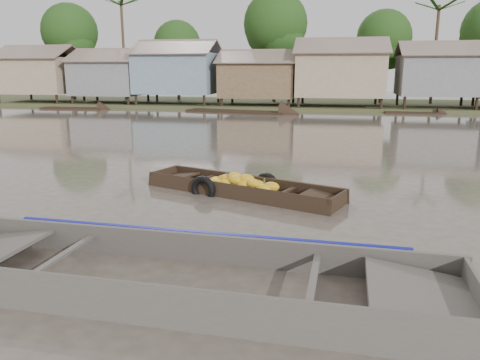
# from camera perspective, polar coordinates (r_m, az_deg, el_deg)

# --- Properties ---
(ground) EXTENTS (120.00, 120.00, 0.00)m
(ground) POSITION_cam_1_polar(r_m,az_deg,el_deg) (8.86, -3.02, -7.18)
(ground) COLOR #4D443B
(ground) RESTS_ON ground
(riverbank) EXTENTS (120.00, 12.47, 10.22)m
(riverbank) POSITION_cam_1_polar(r_m,az_deg,el_deg) (39.91, 12.87, 13.09)
(riverbank) COLOR #384723
(riverbank) RESTS_ON ground
(banana_boat) EXTENTS (5.37, 3.06, 0.75)m
(banana_boat) POSITION_cam_1_polar(r_m,az_deg,el_deg) (11.95, -0.13, -0.97)
(banana_boat) COLOR black
(banana_boat) RESTS_ON ground
(viewer_boat) EXTENTS (8.21, 2.39, 0.66)m
(viewer_boat) POSITION_cam_1_polar(r_m,az_deg,el_deg) (6.99, -7.14, -12.50)
(viewer_boat) COLOR #49433E
(viewer_boat) RESTS_ON ground
(distant_boats) EXTENTS (46.57, 14.89, 1.38)m
(distant_boats) POSITION_cam_1_polar(r_m,az_deg,el_deg) (33.41, 26.95, 7.17)
(distant_boats) COLOR black
(distant_boats) RESTS_ON ground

